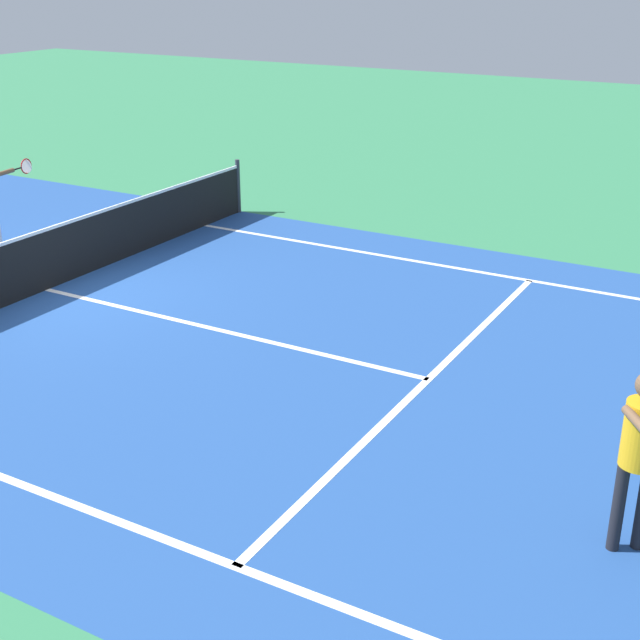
# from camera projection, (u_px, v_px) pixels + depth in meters

# --- Properties ---
(ground_plane) EXTENTS (60.00, 60.00, 0.00)m
(ground_plane) POSITION_uv_depth(u_px,v_px,m) (47.00, 290.00, 13.61)
(ground_plane) COLOR #337F51
(court_surface_inbounds) EXTENTS (10.62, 24.40, 0.00)m
(court_surface_inbounds) POSITION_uv_depth(u_px,v_px,m) (47.00, 290.00, 13.61)
(court_surface_inbounds) COLOR #234C93
(court_surface_inbounds) RESTS_ON ground_plane
(line_sideline_left) EXTENTS (0.10, 11.89, 0.01)m
(line_sideline_left) POSITION_uv_depth(u_px,v_px,m) (193.00, 550.00, 7.58)
(line_sideline_left) COLOR white
(line_sideline_left) RESTS_ON ground_plane
(line_sideline_right) EXTENTS (0.10, 11.89, 0.01)m
(line_sideline_right) POSITION_uv_depth(u_px,v_px,m) (502.00, 276.00, 14.20)
(line_sideline_right) COLOR white
(line_sideline_right) RESTS_ON ground_plane
(line_service_near) EXTENTS (8.22, 0.10, 0.01)m
(line_service_near) POSITION_uv_depth(u_px,v_px,m) (428.00, 379.00, 10.68)
(line_service_near) COLOR white
(line_service_near) RESTS_ON ground_plane
(line_center_service) EXTENTS (0.10, 6.40, 0.01)m
(line_center_service) POSITION_uv_depth(u_px,v_px,m) (215.00, 329.00, 12.15)
(line_center_service) COLOR white
(line_center_service) RESTS_ON ground_plane
(net) EXTENTS (10.60, 0.09, 1.07)m
(net) POSITION_uv_depth(u_px,v_px,m) (43.00, 259.00, 13.42)
(net) COLOR #33383D
(net) RESTS_ON ground_plane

